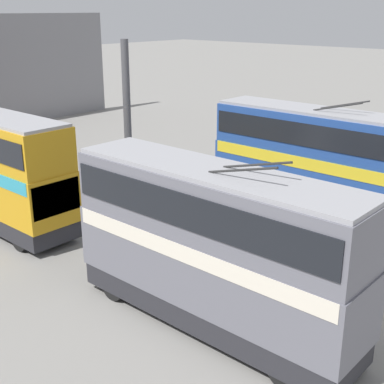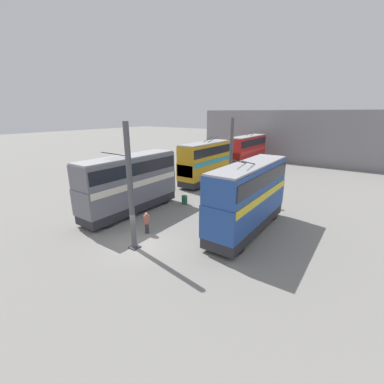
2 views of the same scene
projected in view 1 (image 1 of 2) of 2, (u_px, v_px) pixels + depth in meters
name	position (u px, v px, depth m)	size (l,w,h in m)	color
support_column_far	(128.00, 132.00, 26.08)	(0.66, 0.66, 8.53)	#4C4C51
bus_left_near	(312.00, 157.00, 25.61)	(9.92, 2.54, 6.05)	black
bus_right_near	(213.00, 240.00, 16.62)	(10.11, 2.54, 5.97)	black
person_by_left_row	(353.00, 229.00, 23.00)	(0.47, 0.46, 1.66)	#473D33
person_aisle_midway	(342.00, 276.00, 18.90)	(0.47, 0.47, 1.72)	#2D2D33
oil_drum	(168.00, 246.00, 22.32)	(0.61, 0.61, 0.90)	#235638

